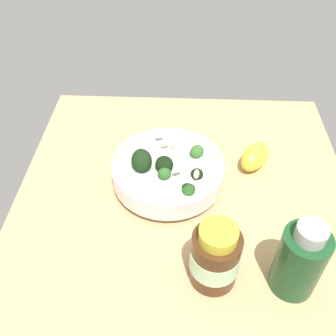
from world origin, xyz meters
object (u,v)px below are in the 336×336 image
Objects in this scene: lemon_wedge at (255,157)px; bottle_short at (215,257)px; bowl_of_broccoli at (168,170)px; bottle_tall at (300,260)px.

bottle_short is at bearing 70.04° from lemon_wedge.
bowl_of_broccoli reaches higher than lemon_wedge.
lemon_wedge is 0.69× the size of bottle_short.
bottle_tall reaches higher than lemon_wedge.
bowl_of_broccoli is 2.62× the size of lemon_wedge.
bowl_of_broccoli is at bearing 18.62° from lemon_wedge.
bowl_of_broccoli is at bearing -45.90° from bottle_tall.
lemon_wedge is at bearing -109.96° from bottle_short.
bottle_tall is 12.35cm from bottle_short.
lemon_wedge is at bearing -84.17° from bottle_tall.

